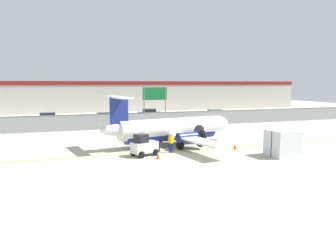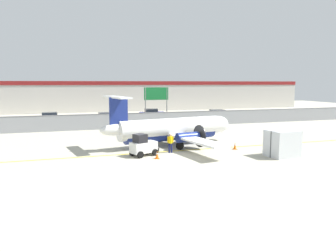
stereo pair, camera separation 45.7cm
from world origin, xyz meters
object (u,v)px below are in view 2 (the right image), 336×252
at_px(baggage_tug, 143,146).
at_px(parked_car_3, 217,114).
at_px(parked_car_1, 107,118).
at_px(traffic_cone_near_left, 235,146).
at_px(highway_sign, 156,97).
at_px(parked_car_2, 152,113).
at_px(parked_car_0, 49,118).
at_px(cargo_container, 282,143).
at_px(traffic_cone_near_right, 157,155).
at_px(ground_crew_worker, 170,142).
at_px(commuter_airplane, 173,129).

height_order(baggage_tug, parked_car_3, baggage_tug).
bearing_deg(parked_car_1, baggage_tug, -91.90).
distance_m(traffic_cone_near_left, parked_car_3, 24.76).
xyz_separation_m(parked_car_3, highway_sign, (-11.57, -3.94, 3.24)).
bearing_deg(parked_car_1, parked_car_2, 28.02).
bearing_deg(parked_car_3, parked_car_0, -4.61).
xyz_separation_m(cargo_container, traffic_cone_near_right, (-10.19, 2.38, -0.79)).
height_order(parked_car_0, highway_sign, highway_sign).
bearing_deg(parked_car_2, traffic_cone_near_right, -96.30).
bearing_deg(highway_sign, traffic_cone_near_right, -105.60).
relative_size(ground_crew_worker, parked_car_3, 0.40).
xyz_separation_m(commuter_airplane, traffic_cone_near_right, (-3.14, -5.18, -1.29)).
xyz_separation_m(commuter_airplane, parked_car_0, (-12.37, 22.24, -0.71)).
distance_m(ground_crew_worker, traffic_cone_near_left, 6.21).
bearing_deg(cargo_container, baggage_tug, 155.85).
relative_size(parked_car_0, parked_car_3, 0.99).
relative_size(traffic_cone_near_right, highway_sign, 0.12).
distance_m(baggage_tug, traffic_cone_near_right, 1.73).
relative_size(traffic_cone_near_left, traffic_cone_near_right, 1.00).
distance_m(cargo_container, parked_car_0, 35.56).
xyz_separation_m(baggage_tug, parked_car_3, (18.08, 22.92, 0.04)).
xyz_separation_m(parked_car_2, highway_sign, (-1.72, -9.08, 3.24)).
bearing_deg(parked_car_1, parked_car_3, -3.11).
distance_m(baggage_tug, parked_car_3, 29.20).
bearing_deg(highway_sign, parked_car_0, 154.86).
bearing_deg(ground_crew_worker, traffic_cone_near_left, 97.36).
bearing_deg(commuter_airplane, highway_sign, 69.89).
bearing_deg(parked_car_3, traffic_cone_near_left, 69.77).
height_order(ground_crew_worker, cargo_container, cargo_container).
height_order(ground_crew_worker, parked_car_3, same).
relative_size(ground_crew_worker, parked_car_0, 0.40).
height_order(parked_car_2, highway_sign, highway_sign).
height_order(baggage_tug, parked_car_2, baggage_tug).
height_order(commuter_airplane, parked_car_3, commuter_airplane).
bearing_deg(traffic_cone_near_left, ground_crew_worker, 176.00).
relative_size(traffic_cone_near_right, parked_car_0, 0.15).
relative_size(cargo_container, traffic_cone_near_right, 4.01).
xyz_separation_m(traffic_cone_near_left, parked_car_2, (-0.49, 28.05, 0.58)).
distance_m(cargo_container, traffic_cone_near_right, 10.49).
height_order(commuter_airplane, ground_crew_worker, commuter_airplane).
bearing_deg(traffic_cone_near_left, highway_sign, 96.65).
relative_size(baggage_tug, traffic_cone_near_right, 4.02).
bearing_deg(parked_car_0, parked_car_3, 172.47).
distance_m(ground_crew_worker, parked_car_2, 28.19).
relative_size(commuter_airplane, baggage_tug, 6.23).
bearing_deg(cargo_container, traffic_cone_near_left, 115.73).
height_order(ground_crew_worker, parked_car_2, same).
relative_size(ground_crew_worker, parked_car_1, 0.40).
bearing_deg(baggage_tug, commuter_airplane, 21.64).
xyz_separation_m(traffic_cone_near_left, traffic_cone_near_right, (-7.91, -1.44, 0.00)).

